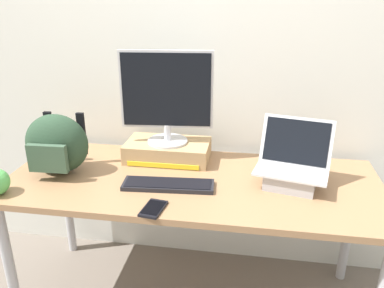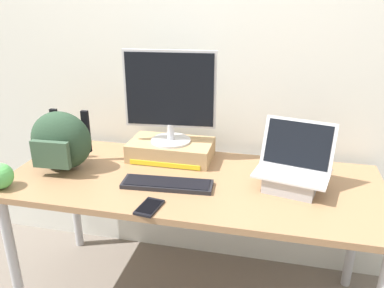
% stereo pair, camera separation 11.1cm
% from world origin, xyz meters
% --- Properties ---
extents(back_wall, '(7.00, 0.10, 2.60)m').
position_xyz_m(back_wall, '(0.00, 0.46, 1.30)').
color(back_wall, silver).
rests_on(back_wall, ground).
extents(desk, '(1.76, 0.72, 0.72)m').
position_xyz_m(desk, '(0.00, 0.00, 0.65)').
color(desk, '#99704C').
rests_on(desk, ground).
extents(toner_box_yellow, '(0.43, 0.25, 0.10)m').
position_xyz_m(toner_box_yellow, '(-0.16, 0.22, 0.76)').
color(toner_box_yellow, tan).
rests_on(toner_box_yellow, desk).
extents(desktop_monitor, '(0.47, 0.21, 0.47)m').
position_xyz_m(desktop_monitor, '(-0.16, 0.22, 1.05)').
color(desktop_monitor, silver).
rests_on(desktop_monitor, toner_box_yellow).
extents(open_laptop, '(0.36, 0.29, 0.30)m').
position_xyz_m(open_laptop, '(0.46, 0.02, 0.78)').
color(open_laptop, '#ADADB2').
rests_on(open_laptop, desk).
extents(external_keyboard, '(0.42, 0.15, 0.02)m').
position_xyz_m(external_keyboard, '(-0.09, -0.09, 0.73)').
color(external_keyboard, black).
rests_on(external_keyboard, desk).
extents(messenger_backpack, '(0.31, 0.25, 0.29)m').
position_xyz_m(messenger_backpack, '(-0.65, -0.02, 0.86)').
color(messenger_backpack, '#28422D').
rests_on(messenger_backpack, desk).
extents(coffee_mug, '(0.12, 0.08, 0.09)m').
position_xyz_m(coffee_mug, '(0.48, 0.30, 0.76)').
color(coffee_mug, black).
rests_on(coffee_mug, desk).
extents(cell_phone, '(0.10, 0.15, 0.01)m').
position_xyz_m(cell_phone, '(-0.11, -0.30, 0.72)').
color(cell_phone, black).
rests_on(cell_phone, desk).
extents(plush_toy, '(0.12, 0.12, 0.12)m').
position_xyz_m(plush_toy, '(-0.82, -0.28, 0.77)').
color(plush_toy, '#56B256').
rests_on(plush_toy, desk).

